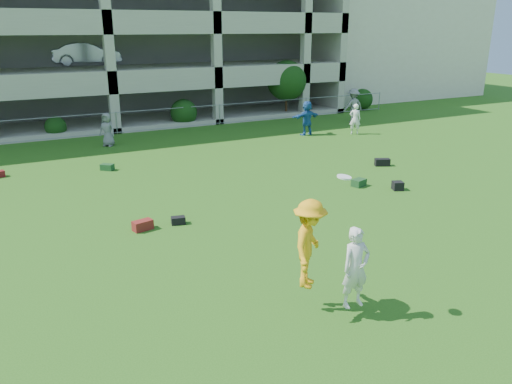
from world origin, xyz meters
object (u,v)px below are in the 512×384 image
stucco_building (359,33)px  crate_d (398,186)px  bystander_c (107,130)px  bystander_f (353,105)px  parking_garage (79,18)px  bystander_e (355,119)px  bystander_d (307,118)px  frisbee_contest (319,249)px

stucco_building → crate_d: stucco_building is taller
stucco_building → bystander_c: stucco_building is taller
stucco_building → bystander_f: 15.80m
bystander_c → parking_garage: size_ratio=0.05×
bystander_c → bystander_e: bearing=27.3°
bystander_e → stucco_building: bearing=-93.3°
bystander_c → bystander_d: bearing=29.5°
bystander_f → frisbee_contest: (-13.78, -16.66, 0.37)m
bystander_c → frisbee_contest: size_ratio=0.60×
bystander_d → frisbee_contest: size_ratio=0.68×
frisbee_contest → bystander_f: bearing=50.4°
bystander_d → crate_d: bystander_d is taller
bystander_c → bystander_d: bystander_d is taller
frisbee_contest → bystander_c: bearing=92.3°
bystander_c → crate_d: bearing=-14.8°
bystander_e → bystander_f: (2.15, 2.94, 0.18)m
bystander_c → bystander_e: 12.73m
bystander_d → bystander_e: size_ratio=1.11×
bystander_c → bystander_d: 10.18m
bystander_d → frisbee_contest: bearing=53.6°
frisbee_contest → stucco_building: bearing=50.8°
bystander_d → bystander_f: size_ratio=0.91×
bystander_d → frisbee_contest: (-9.26, -14.75, 0.47)m
bystander_f → parking_garage: 18.49m
stucco_building → frisbee_contest: (-23.33, -28.59, -3.63)m
stucco_building → bystander_c: 27.02m
stucco_building → bystander_f: bearing=-128.7°
stucco_building → bystander_f: size_ratio=8.05×
frisbee_contest → bystander_e: bearing=49.7°
stucco_building → bystander_e: (-11.69, -14.88, -4.19)m
bystander_d → parking_garage: bearing=-60.8°
bystander_d → bystander_c: bearing=-16.6°
bystander_f → parking_garage: size_ratio=0.07×
bystander_d → bystander_f: bearing=-161.4°
bystander_c → crate_d: bystander_c is taller
bystander_e → bystander_f: bearing=-91.2°
bystander_d → bystander_f: bystander_f is taller
stucco_building → bystander_d: 20.16m
bystander_c → stucco_building: bearing=67.8°
bystander_f → bystander_d: bearing=24.6°
bystander_d → bystander_e: bearing=152.3°
frisbee_contest → crate_d: bearing=37.1°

